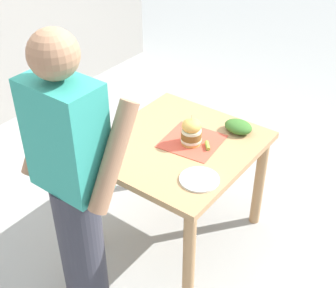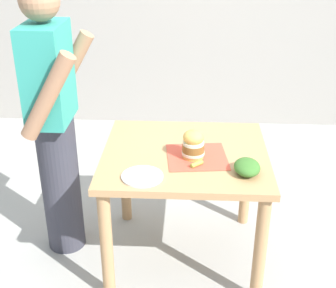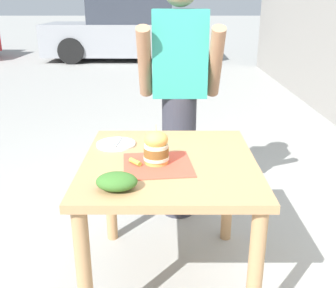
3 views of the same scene
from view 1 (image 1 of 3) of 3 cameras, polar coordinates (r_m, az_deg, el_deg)
name	(u,v)px [view 1 (image 1 of 3)]	position (r m, az deg, el deg)	size (l,w,h in m)	color
ground_plane	(177,231)	(3.32, 1.05, -10.57)	(80.00, 80.00, 0.00)	#9E9E99
patio_table	(178,160)	(2.91, 1.17, -1.99)	(0.88, 0.96, 0.74)	tan
serving_paper	(192,141)	(2.86, 2.95, 0.34)	(0.33, 0.33, 0.00)	#D64C38
sandwich	(191,132)	(2.79, 2.87, 1.51)	(0.13, 0.13, 0.20)	gold
pickle_spear	(207,146)	(2.80, 4.82, -0.20)	(0.02, 0.02, 0.08)	#8EA83D
side_plate_with_forks	(199,179)	(2.55, 3.85, -4.32)	(0.22, 0.22, 0.02)	white
side_salad	(238,127)	(2.96, 8.57, 2.11)	(0.18, 0.14, 0.07)	#386B28
diner_across_table	(74,187)	(2.33, -11.40, -5.11)	(0.55, 0.35, 1.69)	#33333D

